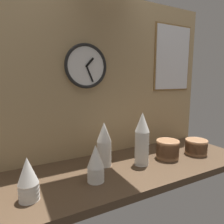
% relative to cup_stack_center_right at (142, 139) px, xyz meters
% --- Properties ---
extents(ground_plane, '(1.60, 0.56, 0.04)m').
position_rel_cup_stack_center_right_xyz_m(ground_plane, '(-0.09, 0.03, -0.18)').
color(ground_plane, '#4C3826').
extents(wall_tiled_back, '(1.60, 0.03, 1.05)m').
position_rel_cup_stack_center_right_xyz_m(wall_tiled_back, '(-0.09, 0.29, 0.36)').
color(wall_tiled_back, tan).
rests_on(wall_tiled_back, ground_plane).
extents(cup_stack_center_right, '(0.09, 0.09, 0.32)m').
position_rel_cup_stack_center_right_xyz_m(cup_stack_center_right, '(0.00, 0.00, 0.00)').
color(cup_stack_center_right, white).
rests_on(cup_stack_center_right, ground_plane).
extents(cup_stack_center, '(0.09, 0.09, 0.27)m').
position_rel_cup_stack_center_right_xyz_m(cup_stack_center, '(-0.21, 0.09, -0.03)').
color(cup_stack_center, white).
rests_on(cup_stack_center, ground_plane).
extents(cup_stack_far_left, '(0.09, 0.09, 0.19)m').
position_rel_cup_stack_center_right_xyz_m(cup_stack_far_left, '(-0.64, -0.07, -0.06)').
color(cup_stack_far_left, white).
rests_on(cup_stack_far_left, ground_plane).
extents(cup_stack_center_left, '(0.09, 0.09, 0.19)m').
position_rel_cup_stack_center_right_xyz_m(cup_stack_center_left, '(-0.33, -0.06, -0.06)').
color(cup_stack_center_left, white).
rests_on(cup_stack_center_left, ground_plane).
extents(bowl_stack_right, '(0.15, 0.15, 0.12)m').
position_rel_cup_stack_center_right_xyz_m(bowl_stack_right, '(0.21, 0.00, -0.10)').
color(bowl_stack_right, '#996B47').
rests_on(bowl_stack_right, ground_plane).
extents(bowl_stack_far_right, '(0.15, 0.15, 0.10)m').
position_rel_cup_stack_center_right_xyz_m(bowl_stack_far_right, '(0.44, -0.03, -0.11)').
color(bowl_stack_far_right, '#996B47').
rests_on(bowl_stack_far_right, ground_plane).
extents(wall_clock, '(0.28, 0.03, 0.28)m').
position_rel_cup_stack_center_right_xyz_m(wall_clock, '(-0.25, 0.26, 0.43)').
color(wall_clock, white).
extents(menu_board, '(0.36, 0.01, 0.50)m').
position_rel_cup_stack_center_right_xyz_m(menu_board, '(0.48, 0.27, 0.51)').
color(menu_board, olive).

